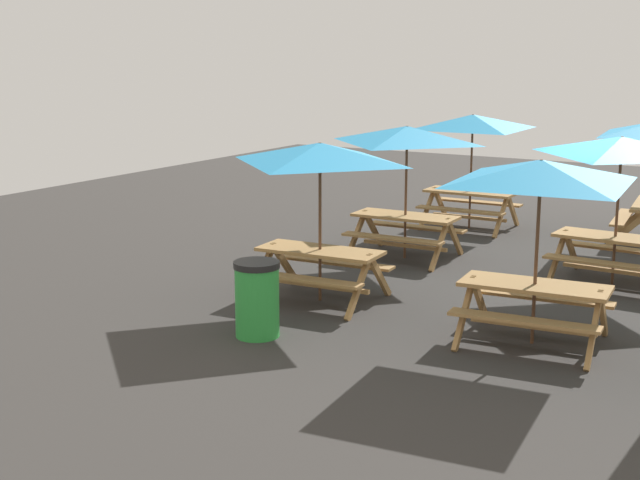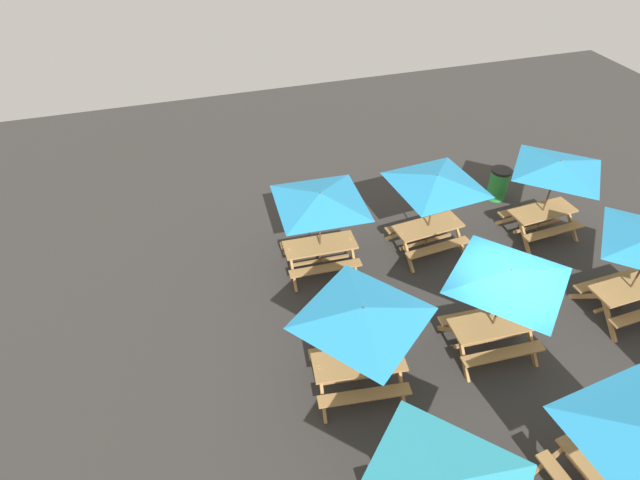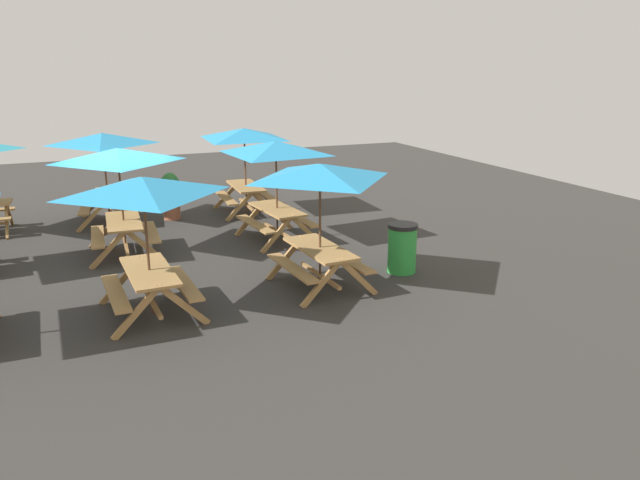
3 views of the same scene
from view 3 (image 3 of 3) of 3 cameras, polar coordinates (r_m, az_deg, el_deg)
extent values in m
plane|color=#33302D|center=(13.85, -16.86, -1.55)|extent=(29.48, 29.48, 0.00)
cube|color=#A87A44|center=(13.91, -17.52, 1.64)|extent=(1.84, 0.80, 0.05)
cube|color=#A87A44|center=(14.01, -15.18, 0.70)|extent=(1.81, 0.36, 0.04)
cube|color=#A87A44|center=(13.98, -19.66, 0.28)|extent=(1.81, 0.36, 0.04)
cube|color=#A87A44|center=(13.27, -15.65, -0.55)|extent=(0.10, 0.80, 0.81)
cube|color=#A87A44|center=(13.25, -18.79, -0.85)|extent=(0.10, 0.80, 0.81)
cube|color=#A87A44|center=(14.77, -16.13, 1.09)|extent=(0.10, 0.80, 0.81)
cube|color=#A87A44|center=(14.75, -18.95, 0.83)|extent=(0.10, 0.80, 0.81)
cube|color=#A87A44|center=(14.04, -17.34, -0.41)|extent=(1.56, 0.16, 0.06)
cylinder|color=brown|center=(13.82, -17.66, 3.29)|extent=(0.04, 0.04, 2.30)
pyramid|color=#268CC6|center=(13.64, -18.02, 7.42)|extent=(2.11, 2.11, 0.28)
cube|color=#A87A44|center=(11.36, 0.00, -0.78)|extent=(1.84, 0.81, 0.05)
cube|color=#A87A44|center=(11.69, 2.42, -1.78)|extent=(1.81, 0.37, 0.04)
cube|color=#A87A44|center=(11.22, -2.52, -2.56)|extent=(1.81, 0.37, 0.04)
cube|color=#A87A44|center=(10.98, 3.53, -3.44)|extent=(0.11, 0.80, 0.81)
cube|color=#A87A44|center=(10.66, 0.11, -4.03)|extent=(0.11, 0.80, 0.81)
cube|color=#A87A44|center=(12.29, -0.10, -1.26)|extent=(0.11, 0.80, 0.81)
cube|color=#A87A44|center=(12.00, -3.22, -1.72)|extent=(0.11, 0.80, 0.81)
cube|color=#A87A44|center=(11.52, 0.00, -3.25)|extent=(1.56, 0.17, 0.06)
cylinder|color=brown|center=(11.24, 0.00, 1.22)|extent=(0.04, 0.04, 2.30)
pyramid|color=#268CC6|center=(11.03, 0.00, 6.30)|extent=(2.12, 2.12, 0.28)
cube|color=#A87A44|center=(17.14, -6.79, 4.92)|extent=(1.83, 0.78, 0.05)
cube|color=#A87A44|center=(17.33, -4.99, 4.12)|extent=(1.81, 0.34, 0.04)
cube|color=#A87A44|center=(17.08, -8.56, 3.82)|extent=(1.81, 0.34, 0.04)
cube|color=#A87A44|center=(16.57, -4.88, 3.28)|extent=(0.10, 0.80, 0.81)
cube|color=#A87A44|center=(16.39, -7.34, 3.06)|extent=(0.10, 0.80, 0.81)
cube|color=#A87A44|center=(18.04, -6.22, 4.30)|extent=(0.10, 0.80, 0.81)
cube|color=#A87A44|center=(17.88, -8.49, 4.12)|extent=(0.10, 0.80, 0.81)
cube|color=#A87A44|center=(17.25, -6.74, 3.23)|extent=(1.56, 0.14, 0.06)
cylinder|color=brown|center=(17.07, -6.84, 6.27)|extent=(0.04, 0.04, 2.30)
pyramid|color=#268CC6|center=(16.92, -6.95, 9.64)|extent=(2.83, 2.83, 0.28)
cube|color=#A87A44|center=(10.52, -15.33, -2.77)|extent=(1.82, 0.76, 0.05)
cube|color=#A87A44|center=(10.71, -12.32, -3.87)|extent=(1.81, 0.33, 0.04)
cube|color=#A87A44|center=(10.55, -18.16, -4.63)|extent=(1.81, 0.33, 0.04)
cube|color=#A87A44|center=(9.99, -12.32, -5.85)|extent=(0.09, 0.80, 0.81)
cube|color=#A87A44|center=(9.87, -16.47, -6.41)|extent=(0.09, 0.80, 0.81)
cube|color=#A87A44|center=(11.42, -14.09, -3.13)|extent=(0.09, 0.80, 0.81)
cube|color=#A87A44|center=(11.33, -17.71, -3.59)|extent=(0.09, 0.80, 0.81)
cube|color=#A87A44|center=(10.69, -15.13, -5.40)|extent=(1.56, 0.13, 0.06)
cylinder|color=brown|center=(10.40, -15.50, -0.63)|extent=(0.04, 0.04, 2.30)
pyramid|color=#268CC6|center=(10.16, -15.93, 4.83)|extent=(2.07, 2.07, 0.28)
cube|color=#A87A44|center=(17.32, -26.53, 2.18)|extent=(0.80, 0.09, 0.81)
cube|color=#A87A44|center=(16.61, -26.73, 1.61)|extent=(0.80, 0.09, 0.81)
cube|color=#A87A44|center=(14.40, -3.95, 2.84)|extent=(1.86, 0.86, 0.05)
cube|color=#A87A44|center=(14.69, -1.97, 1.98)|extent=(1.82, 0.42, 0.04)
cube|color=#A87A44|center=(14.26, -5.94, 1.46)|extent=(1.82, 0.42, 0.04)
cube|color=#A87A44|center=(13.96, -1.24, 0.88)|extent=(0.13, 0.80, 0.81)
cube|color=#A87A44|center=(13.66, -3.97, 0.50)|extent=(0.13, 0.80, 0.81)
cube|color=#A87A44|center=(15.32, -3.88, 2.24)|extent=(0.13, 0.80, 0.81)
cube|color=#A87A44|center=(15.05, -6.42, 1.91)|extent=(0.13, 0.80, 0.81)
cube|color=#A87A44|center=(14.53, -3.91, 0.84)|extent=(1.56, 0.21, 0.06)
cylinder|color=brown|center=(14.31, -3.98, 4.44)|extent=(0.04, 0.04, 2.30)
pyramid|color=#268CC6|center=(14.14, -4.06, 8.45)|extent=(2.82, 2.82, 0.28)
cube|color=#A87A44|center=(16.84, -18.84, 3.96)|extent=(1.87, 0.92, 0.05)
cube|color=#A87A44|center=(16.87, -16.89, 3.14)|extent=(1.82, 0.49, 0.04)
cube|color=#A87A44|center=(16.94, -20.61, 2.85)|extent=(1.82, 0.49, 0.04)
cube|color=#A87A44|center=(16.13, -17.56, 2.22)|extent=(0.16, 0.80, 0.81)
cube|color=#A87A44|center=(16.18, -20.14, 2.02)|extent=(0.16, 0.80, 0.81)
cube|color=#A87A44|center=(17.65, -17.44, 3.39)|extent=(0.16, 0.80, 0.81)
cube|color=#A87A44|center=(17.70, -19.80, 3.20)|extent=(0.16, 0.80, 0.81)
cube|color=#A87A44|center=(16.95, -18.68, 2.24)|extent=(1.56, 0.27, 0.06)
cylinder|color=brown|center=(16.76, -18.97, 5.33)|extent=(0.04, 0.04, 2.30)
pyramid|color=#268CC6|center=(16.61, -19.29, 8.75)|extent=(2.24, 2.24, 0.28)
cylinder|color=green|center=(12.36, 7.51, -0.91)|extent=(0.56, 0.56, 0.90)
cylinder|color=black|center=(12.22, 7.59, 1.28)|extent=(0.59, 0.59, 0.08)
cylinder|color=#935138|center=(16.90, -13.39, 2.56)|extent=(0.44, 0.44, 0.40)
ellipsoid|color=#2D7233|center=(16.77, -13.53, 4.60)|extent=(0.55, 0.55, 0.83)
camera|label=1|loc=(22.20, 20.14, 14.12)|focal=50.00mm
camera|label=2|loc=(19.97, -39.44, 26.47)|focal=28.00mm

